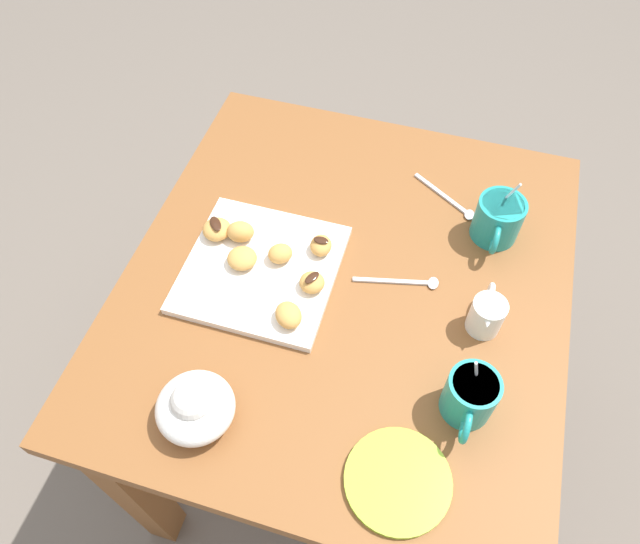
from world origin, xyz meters
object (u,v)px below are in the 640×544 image
object	(u,v)px
coffee_mug_teal_right	(470,396)
beignet_0	(321,245)
beignet_4	(312,282)
pastry_plate_square	(261,269)
beignet_6	(217,229)
coffee_mug_teal_left	(498,219)
beignet_1	(280,255)
beignet_2	(240,232)
saucer_lime_left	(398,481)
dining_table	(343,318)
cream_pitcher_white	(487,314)
beignet_3	(242,258)
beignet_5	(288,315)
ice_cream_bowl	(195,406)

from	to	relation	value
coffee_mug_teal_right	beignet_0	size ratio (longest dim) A/B	2.93
beignet_4	beignet_0	bearing A→B (deg)	-174.33
pastry_plate_square	beignet_6	distance (m)	0.12
coffee_mug_teal_left	beignet_1	distance (m)	0.42
beignet_2	beignet_6	world-z (taller)	beignet_2
pastry_plate_square	beignet_4	bearing A→B (deg)	80.97
beignet_1	pastry_plate_square	bearing A→B (deg)	-52.22
saucer_lime_left	beignet_6	bearing A→B (deg)	-129.37
dining_table	beignet_1	size ratio (longest dim) A/B	19.42
dining_table	beignet_6	bearing A→B (deg)	-94.59
cream_pitcher_white	beignet_6	size ratio (longest dim) A/B	1.89
dining_table	beignet_2	xyz separation A→B (m)	(-0.03, -0.22, 0.18)
cream_pitcher_white	beignet_0	world-z (taller)	cream_pitcher_white
beignet_0	beignet_2	world-z (taller)	beignet_2
coffee_mug_teal_right	cream_pitcher_white	size ratio (longest dim) A/B	1.35
beignet_0	beignet_3	world-z (taller)	same
coffee_mug_teal_left	cream_pitcher_white	size ratio (longest dim) A/B	1.31
beignet_2	beignet_5	distance (m)	0.21
beignet_2	dining_table	bearing A→B (deg)	83.27
beignet_2	beignet_5	world-z (taller)	beignet_2
beignet_2	beignet_4	bearing A→B (deg)	67.03
beignet_0	beignet_4	bearing A→B (deg)	5.67
beignet_0	beignet_5	xyz separation A→B (m)	(0.16, -0.01, 0.00)
coffee_mug_teal_left	beignet_4	world-z (taller)	coffee_mug_teal_left
saucer_lime_left	beignet_3	bearing A→B (deg)	-130.09
pastry_plate_square	coffee_mug_teal_left	distance (m)	0.46
beignet_5	beignet_1	bearing A→B (deg)	-154.44
saucer_lime_left	beignet_4	size ratio (longest dim) A/B	3.51
coffee_mug_teal_left	beignet_1	size ratio (longest dim) A/B	2.95
dining_table	beignet_2	world-z (taller)	beignet_2
coffee_mug_teal_right	beignet_0	xyz separation A→B (m)	(-0.23, -0.31, -0.02)
beignet_2	beignet_4	distance (m)	0.18
saucer_lime_left	beignet_5	bearing A→B (deg)	-131.40
coffee_mug_teal_right	beignet_3	world-z (taller)	coffee_mug_teal_right
dining_table	beignet_4	bearing A→B (deg)	-50.05
dining_table	ice_cream_bowl	distance (m)	0.41
pastry_plate_square	beignet_2	xyz separation A→B (m)	(-0.05, -0.06, 0.03)
cream_pitcher_white	beignet_3	distance (m)	0.45
beignet_4	beignet_5	distance (m)	0.08
beignet_0	coffee_mug_teal_left	bearing A→B (deg)	114.98
pastry_plate_square	beignet_5	distance (m)	0.13
cream_pitcher_white	beignet_0	bearing A→B (deg)	-102.13
beignet_6	beignet_0	bearing A→B (deg)	95.69
beignet_1	ice_cream_bowl	bearing A→B (deg)	-5.31
saucer_lime_left	beignet_0	world-z (taller)	beignet_0
saucer_lime_left	beignet_1	distance (m)	0.45
dining_table	pastry_plate_square	distance (m)	0.22
cream_pitcher_white	beignet_0	size ratio (longest dim) A/B	2.16
pastry_plate_square	beignet_3	world-z (taller)	beignet_3
coffee_mug_teal_right	ice_cream_bowl	world-z (taller)	coffee_mug_teal_right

